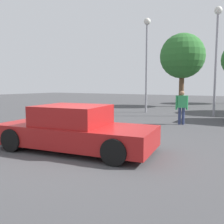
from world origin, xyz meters
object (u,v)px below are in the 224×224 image
light_post_mid (217,43)px  light_post_far (147,49)px  sedan_foreground (75,130)px  pedestrian (182,105)px

light_post_mid → light_post_far: (-4.28, -0.17, -0.05)m
light_post_far → sedan_foreground: bearing=-78.0°
sedan_foreground → light_post_far: bearing=93.7°
light_post_far → pedestrian: bearing=-48.2°
sedan_foreground → light_post_far: light_post_far is taller
pedestrian → light_post_mid: (0.81, 4.06, 3.35)m
sedan_foreground → pedestrian: 6.26m
light_post_mid → pedestrian: bearing=-101.2°
pedestrian → light_post_mid: 5.33m
light_post_far → light_post_mid: bearing=2.3°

